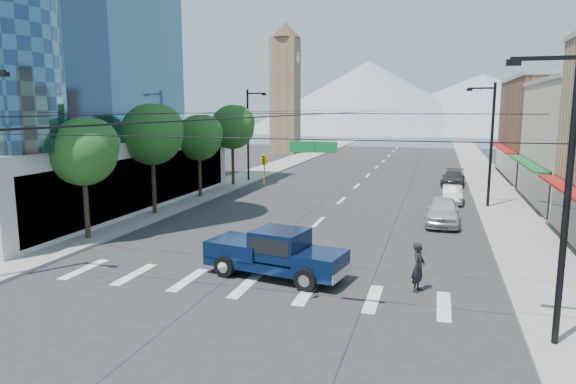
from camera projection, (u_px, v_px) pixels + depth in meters
name	position (u px, v px, depth m)	size (l,w,h in m)	color
ground	(236.00, 299.00, 19.55)	(160.00, 160.00, 0.00)	#28282B
sidewalk_left	(269.00, 169.00, 60.75)	(4.00, 120.00, 0.15)	gray
sidewalk_right	(484.00, 176.00, 54.11)	(4.00, 120.00, 0.15)	gray
shop_far	(573.00, 130.00, 51.10)	(12.00, 18.00, 10.00)	brown
clock_tower	(285.00, 86.00, 81.12)	(4.80, 4.80, 20.40)	#8C6B4C
mountain_left	(368.00, 96.00, 164.01)	(80.00, 80.00, 22.00)	gray
mountain_right	(482.00, 102.00, 164.12)	(90.00, 90.00, 18.00)	gray
tree_near	(86.00, 150.00, 27.58)	(3.65, 3.64, 6.71)	black
tree_midnear	(154.00, 133.00, 34.12)	(4.09, 4.09, 7.52)	black
tree_midfar	(201.00, 136.00, 40.85)	(3.65, 3.64, 6.71)	black
tree_far	(234.00, 126.00, 47.38)	(4.09, 4.09, 7.52)	black
signal_rig	(228.00, 183.00, 17.80)	(21.80, 0.20, 9.00)	black
lamp_pole_nw	(249.00, 132.00, 50.12)	(2.00, 0.25, 9.00)	black
lamp_pole_ne	(490.00, 140.00, 36.64)	(2.00, 0.25, 9.00)	black
pickup_truck	(275.00, 252.00, 22.06)	(6.47, 3.29, 2.09)	#071739
pedestrian	(418.00, 267.00, 20.29)	(0.73, 0.48, 1.99)	black
parked_car_near	(443.00, 211.00, 32.03)	(2.02, 5.03, 1.71)	silver
parked_car_mid	(452.00, 194.00, 39.35)	(1.41, 4.04, 1.33)	#B8B8B8
parked_car_far	(453.00, 178.00, 48.18)	(1.98, 4.88, 1.42)	#323335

